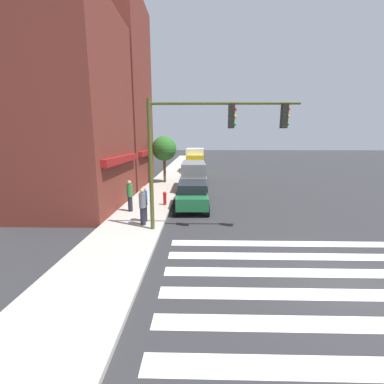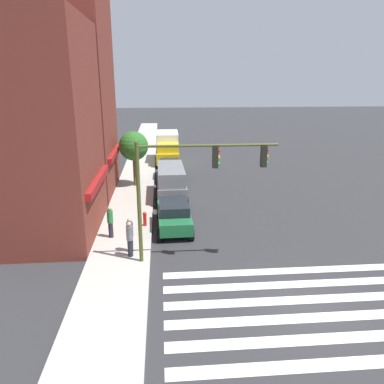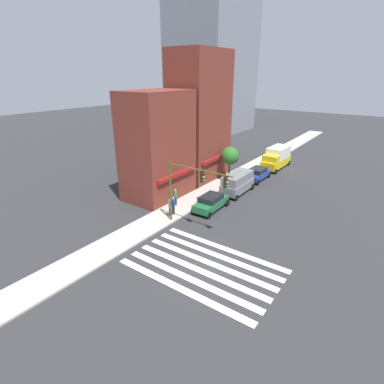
{
  "view_description": "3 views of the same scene",
  "coord_description": "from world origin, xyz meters",
  "px_view_note": "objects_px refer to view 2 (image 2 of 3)",
  "views": [
    {
      "loc": [
        -6.95,
        4.35,
        4.13
      ],
      "look_at": [
        8.44,
        4.7,
        1.0
      ],
      "focal_mm": 24.0,
      "sensor_mm": 36.0,
      "label": 1
    },
    {
      "loc": [
        -11.96,
        5.33,
        8.46
      ],
      "look_at": [
        4.15,
        4.0,
        3.5
      ],
      "focal_mm": 35.0,
      "sensor_mm": 36.0,
      "label": 2
    },
    {
      "loc": [
        -15.24,
        -9.82,
        12.96
      ],
      "look_at": [
        4.15,
        4.0,
        3.5
      ],
      "focal_mm": 28.0,
      "sensor_mm": 36.0,
      "label": 3
    }
  ],
  "objects_px": {
    "traffic_signal": "(192,175)",
    "sedan_blue": "(169,169)",
    "van_grey": "(171,181)",
    "sedan_green": "(174,214)",
    "pedestrian_blue_shirt": "(130,234)",
    "pedestrian_grey_coat": "(130,239)",
    "street_tree": "(134,146)",
    "pedestrian_green_top": "(110,221)",
    "box_truck_yellow": "(168,147)",
    "fire_hydrant": "(145,218)"
  },
  "relations": [
    {
      "from": "traffic_signal",
      "to": "sedan_blue",
      "type": "bearing_deg",
      "value": 2.58
    },
    {
      "from": "van_grey",
      "to": "sedan_blue",
      "type": "distance_m",
      "value": 5.64
    },
    {
      "from": "sedan_green",
      "to": "pedestrian_blue_shirt",
      "type": "distance_m",
      "value": 3.95
    },
    {
      "from": "sedan_blue",
      "to": "pedestrian_grey_coat",
      "type": "distance_m",
      "value": 15.25
    },
    {
      "from": "street_tree",
      "to": "pedestrian_grey_coat",
      "type": "bearing_deg",
      "value": -177.5
    },
    {
      "from": "pedestrian_grey_coat",
      "to": "pedestrian_green_top",
      "type": "bearing_deg",
      "value": 73.8
    },
    {
      "from": "pedestrian_green_top",
      "to": "street_tree",
      "type": "height_order",
      "value": "street_tree"
    },
    {
      "from": "pedestrian_green_top",
      "to": "van_grey",
      "type": "bearing_deg",
      "value": 39.24
    },
    {
      "from": "box_truck_yellow",
      "to": "street_tree",
      "type": "bearing_deg",
      "value": 163.92
    },
    {
      "from": "sedan_blue",
      "to": "pedestrian_blue_shirt",
      "type": "bearing_deg",
      "value": 172.44
    },
    {
      "from": "sedan_green",
      "to": "pedestrian_blue_shirt",
      "type": "height_order",
      "value": "pedestrian_blue_shirt"
    },
    {
      "from": "sedan_green",
      "to": "fire_hydrant",
      "type": "height_order",
      "value": "sedan_green"
    },
    {
      "from": "traffic_signal",
      "to": "box_truck_yellow",
      "type": "height_order",
      "value": "traffic_signal"
    },
    {
      "from": "traffic_signal",
      "to": "fire_hydrant",
      "type": "height_order",
      "value": "traffic_signal"
    },
    {
      "from": "pedestrian_green_top",
      "to": "street_tree",
      "type": "xyz_separation_m",
      "value": [
        10.19,
        -0.67,
        2.25
      ]
    },
    {
      "from": "sedan_blue",
      "to": "pedestrian_green_top",
      "type": "bearing_deg",
      "value": 166.07
    },
    {
      "from": "van_grey",
      "to": "pedestrian_blue_shirt",
      "type": "distance_m",
      "value": 9.23
    },
    {
      "from": "sedan_green",
      "to": "sedan_blue",
      "type": "distance_m",
      "value": 11.35
    },
    {
      "from": "traffic_signal",
      "to": "pedestrian_blue_shirt",
      "type": "bearing_deg",
      "value": 70.38
    },
    {
      "from": "pedestrian_blue_shirt",
      "to": "fire_hydrant",
      "type": "distance_m",
      "value": 3.43
    },
    {
      "from": "sedan_green",
      "to": "sedan_blue",
      "type": "bearing_deg",
      "value": -1.71
    },
    {
      "from": "box_truck_yellow",
      "to": "pedestrian_grey_coat",
      "type": "distance_m",
      "value": 21.8
    },
    {
      "from": "sedan_green",
      "to": "street_tree",
      "type": "height_order",
      "value": "street_tree"
    },
    {
      "from": "fire_hydrant",
      "to": "box_truck_yellow",
      "type": "bearing_deg",
      "value": -5.45
    },
    {
      "from": "sedan_blue",
      "to": "fire_hydrant",
      "type": "height_order",
      "value": "sedan_blue"
    },
    {
      "from": "pedestrian_blue_shirt",
      "to": "fire_hydrant",
      "type": "height_order",
      "value": "pedestrian_blue_shirt"
    },
    {
      "from": "van_grey",
      "to": "box_truck_yellow",
      "type": "bearing_deg",
      "value": -0.8
    },
    {
      "from": "traffic_signal",
      "to": "pedestrian_grey_coat",
      "type": "height_order",
      "value": "traffic_signal"
    },
    {
      "from": "van_grey",
      "to": "pedestrian_green_top",
      "type": "distance_m",
      "value": 7.91
    },
    {
      "from": "traffic_signal",
      "to": "street_tree",
      "type": "height_order",
      "value": "traffic_signal"
    },
    {
      "from": "fire_hydrant",
      "to": "pedestrian_blue_shirt",
      "type": "bearing_deg",
      "value": 170.24
    },
    {
      "from": "sedan_blue",
      "to": "street_tree",
      "type": "bearing_deg",
      "value": 133.43
    },
    {
      "from": "traffic_signal",
      "to": "street_tree",
      "type": "distance_m",
      "value": 13.59
    },
    {
      "from": "sedan_green",
      "to": "pedestrian_grey_coat",
      "type": "bearing_deg",
      "value": 147.24
    },
    {
      "from": "pedestrian_grey_coat",
      "to": "street_tree",
      "type": "height_order",
      "value": "street_tree"
    },
    {
      "from": "pedestrian_blue_shirt",
      "to": "pedestrian_grey_coat",
      "type": "bearing_deg",
      "value": 95.88
    },
    {
      "from": "van_grey",
      "to": "pedestrian_green_top",
      "type": "height_order",
      "value": "van_grey"
    },
    {
      "from": "sedan_blue",
      "to": "pedestrian_blue_shirt",
      "type": "relative_size",
      "value": 2.51
    },
    {
      "from": "pedestrian_green_top",
      "to": "pedestrian_grey_coat",
      "type": "height_order",
      "value": "same"
    },
    {
      "from": "van_grey",
      "to": "fire_hydrant",
      "type": "distance_m",
      "value": 5.88
    },
    {
      "from": "van_grey",
      "to": "box_truck_yellow",
      "type": "relative_size",
      "value": 0.81
    },
    {
      "from": "pedestrian_grey_coat",
      "to": "van_grey",
      "type": "bearing_deg",
      "value": 33.13
    },
    {
      "from": "van_grey",
      "to": "box_truck_yellow",
      "type": "xyz_separation_m",
      "value": [
        12.21,
        0.0,
        0.3
      ]
    },
    {
      "from": "traffic_signal",
      "to": "pedestrian_blue_shirt",
      "type": "relative_size",
      "value": 3.58
    },
    {
      "from": "traffic_signal",
      "to": "pedestrian_grey_coat",
      "type": "distance_m",
      "value": 4.41
    },
    {
      "from": "pedestrian_green_top",
      "to": "pedestrian_grey_coat",
      "type": "distance_m",
      "value": 2.65
    },
    {
      "from": "sedan_green",
      "to": "van_grey",
      "type": "relative_size",
      "value": 0.89
    },
    {
      "from": "pedestrian_green_top",
      "to": "fire_hydrant",
      "type": "relative_size",
      "value": 2.1
    },
    {
      "from": "pedestrian_grey_coat",
      "to": "fire_hydrant",
      "type": "height_order",
      "value": "pedestrian_grey_coat"
    },
    {
      "from": "sedan_green",
      "to": "fire_hydrant",
      "type": "distance_m",
      "value": 1.72
    }
  ]
}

